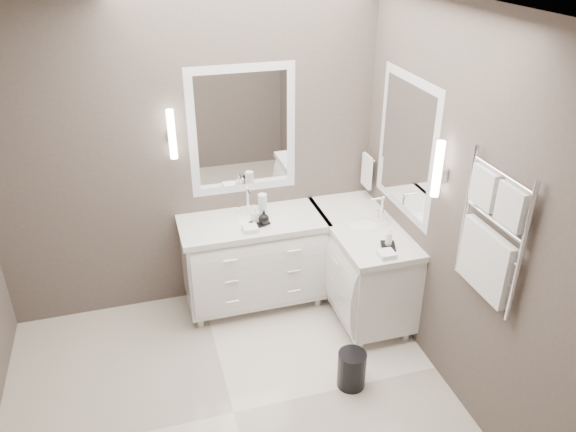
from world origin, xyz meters
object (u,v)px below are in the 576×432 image
object	(u,v)px
waste_bin	(352,369)
vanity_back	(254,257)
towel_ladder	(490,240)
vanity_right	(361,261)

from	to	relation	value
waste_bin	vanity_back	bearing A→B (deg)	110.48
towel_ladder	waste_bin	bearing A→B (deg)	147.14
vanity_back	vanity_right	bearing A→B (deg)	-20.38
vanity_right	towel_ladder	distance (m)	1.60
waste_bin	towel_ladder	bearing A→B (deg)	-32.86
vanity_back	waste_bin	xyz separation A→B (m)	(0.45, -1.20, -0.34)
towel_ladder	waste_bin	distance (m)	1.47
vanity_back	vanity_right	size ratio (longest dim) A/B	1.00
vanity_back	vanity_right	xyz separation A→B (m)	(0.88, -0.33, 0.00)
vanity_back	waste_bin	world-z (taller)	vanity_back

